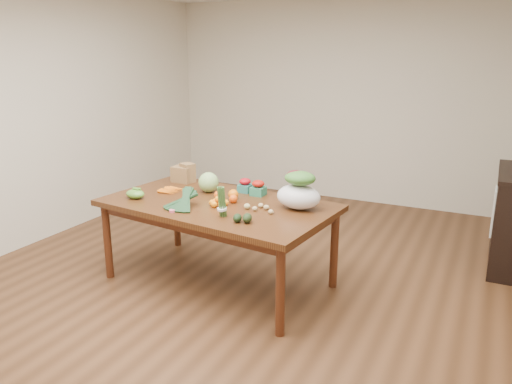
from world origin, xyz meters
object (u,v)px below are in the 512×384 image
at_px(cabbage, 209,182).
at_px(asparagus_bundle, 222,202).
at_px(kale_bunch, 180,200).
at_px(paper_bag, 183,173).
at_px(salad_bag, 299,192).
at_px(mandarin_cluster, 218,200).
at_px(dining_table, 218,243).

bearing_deg(cabbage, asparagus_bundle, -50.49).
bearing_deg(kale_bunch, paper_bag, 129.39).
distance_m(paper_bag, cabbage, 0.47).
bearing_deg(salad_bag, mandarin_cluster, -161.74).
height_order(dining_table, paper_bag, paper_bag).
bearing_deg(mandarin_cluster, kale_bunch, -135.03).
distance_m(dining_table, salad_bag, 0.88).
bearing_deg(paper_bag, asparagus_bundle, -40.93).
relative_size(paper_bag, asparagus_bundle, 1.07).
distance_m(cabbage, kale_bunch, 0.55).
distance_m(mandarin_cluster, kale_bunch, 0.32).
bearing_deg(cabbage, paper_bag, 154.05).
bearing_deg(asparagus_bundle, kale_bunch, -176.34).
bearing_deg(dining_table, cabbage, 140.40).
bearing_deg(mandarin_cluster, asparagus_bundle, -53.57).
xyz_separation_m(kale_bunch, salad_bag, (0.88, 0.44, 0.06)).
xyz_separation_m(mandarin_cluster, asparagus_bundle, (0.18, -0.25, 0.08)).
height_order(mandarin_cluster, asparagus_bundle, asparagus_bundle).
xyz_separation_m(paper_bag, mandarin_cluster, (0.71, -0.53, -0.05)).
bearing_deg(cabbage, mandarin_cluster, -48.26).
distance_m(dining_table, kale_bunch, 0.57).
bearing_deg(salad_bag, kale_bunch, -153.26).
height_order(dining_table, salad_bag, salad_bag).
bearing_deg(cabbage, dining_table, -46.34).
bearing_deg(asparagus_bundle, dining_table, 132.52).
bearing_deg(kale_bunch, asparagus_bundle, 3.66).
relative_size(cabbage, salad_bag, 0.50).
bearing_deg(asparagus_bundle, salad_bag, 51.71).
height_order(cabbage, kale_bunch, cabbage).
height_order(cabbage, mandarin_cluster, cabbage).
relative_size(dining_table, mandarin_cluster, 10.97).
relative_size(dining_table, salad_bag, 5.30).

